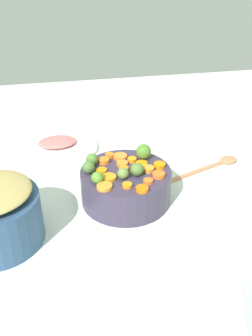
{
  "coord_description": "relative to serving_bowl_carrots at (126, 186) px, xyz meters",
  "views": [
    {
      "loc": [
        0.77,
        -0.23,
        0.59
      ],
      "look_at": [
        0.0,
        -0.06,
        0.13
      ],
      "focal_mm": 36.59,
      "sensor_mm": 36.0,
      "label": 1
    }
  ],
  "objects": [
    {
      "name": "brussels_sprout_3",
      "position": [
        -0.05,
        -0.08,
        0.06
      ],
      "size": [
        0.03,
        0.03,
        0.03
      ],
      "primitive_type": "sphere",
      "color": "#4B792F",
      "rests_on": "serving_bowl_carrots"
    },
    {
      "name": "carrot_slice_2",
      "position": [
        -0.01,
        -0.06,
        0.05
      ],
      "size": [
        0.04,
        0.04,
        0.01
      ],
      "primitive_type": "cylinder",
      "rotation": [
        0.0,
        0.0,
        4.05
      ],
      "color": "orange",
      "rests_on": "serving_bowl_carrots"
    },
    {
      "name": "carrot_slice_8",
      "position": [
        0.04,
        0.08,
        0.05
      ],
      "size": [
        0.04,
        0.04,
        0.01
      ],
      "primitive_type": "cylinder",
      "rotation": [
        0.0,
        0.0,
        5.91
      ],
      "color": "orange",
      "rests_on": "serving_bowl_carrots"
    },
    {
      "name": "serving_bowl_carrots",
      "position": [
        0.0,
        0.0,
        0.0
      ],
      "size": [
        0.25,
        0.25,
        0.1
      ],
      "primitive_type": "cylinder",
      "color": "#393047",
      "rests_on": "tabletop"
    },
    {
      "name": "wooden_spoon",
      "position": [
        -0.12,
        0.33,
        -0.04
      ],
      "size": [
        0.13,
        0.29,
        0.01
      ],
      "color": "#B67955",
      "rests_on": "tabletop"
    },
    {
      "name": "carrot_slice_15",
      "position": [
        -0.09,
        -0.03,
        0.05
      ],
      "size": [
        0.03,
        0.03,
        0.01
      ],
      "primitive_type": "cylinder",
      "rotation": [
        0.0,
        0.0,
        6.1
      ],
      "color": "orange",
      "rests_on": "serving_bowl_carrots"
    },
    {
      "name": "carrot_slice_14",
      "position": [
        0.07,
        -0.01,
        0.05
      ],
      "size": [
        0.04,
        0.04,
        0.01
      ],
      "primitive_type": "cylinder",
      "rotation": [
        0.0,
        0.0,
        4.0
      ],
      "color": "orange",
      "rests_on": "serving_bowl_carrots"
    },
    {
      "name": "carrot_slice_10",
      "position": [
        -0.05,
        0.03,
        0.05
      ],
      "size": [
        0.03,
        0.03,
        0.01
      ],
      "primitive_type": "cylinder",
      "rotation": [
        0.0,
        0.0,
        5.78
      ],
      "color": "orange",
      "rests_on": "serving_bowl_carrots"
    },
    {
      "name": "carrot_slice_9",
      "position": [
        0.07,
        -0.07,
        0.05
      ],
      "size": [
        0.05,
        0.05,
        0.01
      ],
      "primitive_type": "cylinder",
      "rotation": [
        0.0,
        0.0,
        0.5
      ],
      "color": "orange",
      "rests_on": "serving_bowl_carrots"
    },
    {
      "name": "carrot_slice_0",
      "position": [
        0.01,
        0.06,
        0.05
      ],
      "size": [
        0.04,
        0.04,
        0.01
      ],
      "primitive_type": "cylinder",
      "rotation": [
        0.0,
        0.0,
        0.18
      ],
      "color": "orange",
      "rests_on": "serving_bowl_carrots"
    },
    {
      "name": "carrot_slice_13",
      "position": [
        0.07,
        0.04,
        0.05
      ],
      "size": [
        0.03,
        0.03,
        0.01
      ],
      "primitive_type": "cylinder",
      "rotation": [
        0.0,
        0.0,
        0.05
      ],
      "color": "orange",
      "rests_on": "serving_bowl_carrots"
    },
    {
      "name": "carrot_slice_1",
      "position": [
        -0.03,
        -0.0,
        0.05
      ],
      "size": [
        0.04,
        0.04,
        0.01
      ],
      "primitive_type": "cylinder",
      "rotation": [
        0.0,
        0.0,
        2.17
      ],
      "color": "orange",
      "rests_on": "serving_bowl_carrots"
    },
    {
      "name": "carrot_slice_6",
      "position": [
        0.1,
        0.02,
        0.05
      ],
      "size": [
        0.04,
        0.04,
        0.01
      ],
      "primitive_type": "cylinder",
      "rotation": [
        0.0,
        0.0,
        5.86
      ],
      "color": "orange",
      "rests_on": "serving_bowl_carrots"
    },
    {
      "name": "tabletop",
      "position": [
        -0.0,
        0.06,
        -0.06
      ],
      "size": [
        2.4,
        2.4,
        0.02
      ],
      "primitive_type": "cube",
      "color": "silver",
      "rests_on": "ground"
    },
    {
      "name": "carrot_slice_4",
      "position": [
        -0.0,
        -0.01,
        0.05
      ],
      "size": [
        0.03,
        0.03,
        0.01
      ],
      "primitive_type": "cylinder",
      "rotation": [
        0.0,
        0.0,
        6.06
      ],
      "color": "orange",
      "rests_on": "serving_bowl_carrots"
    },
    {
      "name": "ham_slice_main",
      "position": [
        -0.37,
        -0.17,
        -0.03
      ],
      "size": [
        0.11,
        0.14,
        0.02
      ],
      "primitive_type": "ellipsoid",
      "rotation": [
        0.0,
        0.0,
        4.74
      ],
      "color": "#D16C6A",
      "rests_on": "ham_plate"
    },
    {
      "name": "carrot_slice_5",
      "position": [
        -0.08,
        0.0,
        0.05
      ],
      "size": [
        0.05,
        0.05,
        0.01
      ],
      "primitive_type": "cylinder",
      "rotation": [
        0.0,
        0.0,
        5.03
      ],
      "color": "orange",
      "rests_on": "serving_bowl_carrots"
    },
    {
      "name": "brussels_sprout_1",
      "position": [
        0.03,
        -0.02,
        0.06
      ],
      "size": [
        0.03,
        0.03,
        0.03
      ],
      "primitive_type": "sphere",
      "color": "olive",
      "rests_on": "serving_bowl_carrots"
    },
    {
      "name": "carrot_slice_12",
      "position": [
        -0.0,
        0.09,
        0.05
      ],
      "size": [
        0.05,
        0.05,
        0.01
      ],
      "primitive_type": "cylinder",
      "rotation": [
        0.0,
        0.0,
        5.48
      ],
      "color": "orange",
      "rests_on": "serving_bowl_carrots"
    },
    {
      "name": "brussels_sprout_4",
      "position": [
        0.03,
        0.02,
        0.07
      ],
      "size": [
        0.04,
        0.04,
        0.04
      ],
      "primitive_type": "sphere",
      "color": "#4F7230",
      "rests_on": "serving_bowl_carrots"
    },
    {
      "name": "brussels_sprout_0",
      "position": [
        -0.06,
        0.06,
        0.07
      ],
      "size": [
        0.04,
        0.04,
        0.04
      ],
      "primitive_type": "sphere",
      "color": "#4C7B27",
      "rests_on": "serving_bowl_carrots"
    },
    {
      "name": "carrot_slice_7",
      "position": [
        0.03,
        -0.05,
        0.05
      ],
      "size": [
        0.05,
        0.05,
        0.01
      ],
      "primitive_type": "cylinder",
      "rotation": [
        0.0,
        0.0,
        5.94
      ],
      "color": "orange",
      "rests_on": "serving_bowl_carrots"
    },
    {
      "name": "brussels_sprout_5",
      "position": [
        0.04,
        -0.08,
        0.06
      ],
      "size": [
        0.03,
        0.03,
        0.03
      ],
      "primitive_type": "sphere",
      "color": "#55882C",
      "rests_on": "serving_bowl_carrots"
    },
    {
      "name": "carrot_slice_11",
      "position": [
        -0.06,
        -0.05,
        0.05
      ],
      "size": [
        0.04,
        0.04,
        0.01
      ],
      "primitive_type": "cylinder",
      "rotation": [
        0.0,
        0.0,
        0.43
      ],
      "color": "orange",
      "rests_on": "serving_bowl_carrots"
    },
    {
      "name": "ham_plate",
      "position": [
        -0.35,
        -0.16,
        -0.04
      ],
      "size": [
        0.26,
        0.26,
        0.01
      ],
      "primitive_type": "cylinder",
      "color": "white",
      "rests_on": "tabletop"
    },
    {
      "name": "brussels_sprout_2",
      "position": [
        -0.01,
        -0.1,
        0.06
      ],
      "size": [
        0.03,
        0.03,
        0.03
      ],
      "primitive_type": "sphere",
      "color": "#476C31",
      "rests_on": "serving_bowl_carrots"
    },
    {
      "name": "carrot_slice_3",
      "position": [
        -0.02,
        0.05,
        0.05
      ],
      "size": [
        0.04,
        0.04,
        0.01
      ],
      "primitive_type": "cylinder",
      "rotation": [
        0.0,
        0.0,
        3.41
      ],
      "color": "orange",
      "rests_on": "serving_bowl_carrots"
    }
  ]
}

